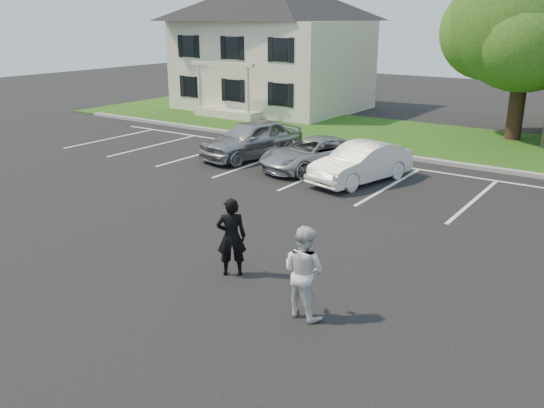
{
  "coord_description": "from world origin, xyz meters",
  "views": [
    {
      "loc": [
        7.29,
        -9.56,
        5.44
      ],
      "look_at": [
        0.0,
        1.0,
        1.25
      ],
      "focal_mm": 38.0,
      "sensor_mm": 36.0,
      "label": 1
    }
  ],
  "objects_px": {
    "house": "(273,45)",
    "man_white_shirt": "(304,272)",
    "car_silver_minivan": "(313,154)",
    "car_silver_west": "(252,139)",
    "car_white_sedan": "(361,163)",
    "man_black_suit": "(231,237)",
    "tree": "(531,19)"
  },
  "relations": [
    {
      "from": "man_black_suit",
      "to": "car_silver_minivan",
      "type": "bearing_deg",
      "value": -109.22
    },
    {
      "from": "man_black_suit",
      "to": "man_white_shirt",
      "type": "height_order",
      "value": "man_white_shirt"
    },
    {
      "from": "house",
      "to": "car_white_sedan",
      "type": "xyz_separation_m",
      "value": [
        11.92,
        -12.05,
        -3.16
      ]
    },
    {
      "from": "car_silver_west",
      "to": "car_silver_minivan",
      "type": "height_order",
      "value": "car_silver_west"
    },
    {
      "from": "house",
      "to": "car_white_sedan",
      "type": "distance_m",
      "value": 17.25
    },
    {
      "from": "car_silver_west",
      "to": "man_white_shirt",
      "type": "bearing_deg",
      "value": -35.68
    },
    {
      "from": "house",
      "to": "car_silver_minivan",
      "type": "height_order",
      "value": "house"
    },
    {
      "from": "car_silver_west",
      "to": "car_silver_minivan",
      "type": "bearing_deg",
      "value": 9.34
    },
    {
      "from": "man_black_suit",
      "to": "man_white_shirt",
      "type": "distance_m",
      "value": 2.35
    },
    {
      "from": "man_white_shirt",
      "to": "car_silver_minivan",
      "type": "xyz_separation_m",
      "value": [
        -5.51,
        9.61,
        -0.31
      ]
    },
    {
      "from": "tree",
      "to": "man_white_shirt",
      "type": "height_order",
      "value": "tree"
    },
    {
      "from": "car_silver_west",
      "to": "car_silver_minivan",
      "type": "distance_m",
      "value": 3.0
    },
    {
      "from": "man_white_shirt",
      "to": "car_silver_minivan",
      "type": "bearing_deg",
      "value": -53.04
    },
    {
      "from": "house",
      "to": "man_white_shirt",
      "type": "relative_size",
      "value": 5.69
    },
    {
      "from": "car_silver_minivan",
      "to": "tree",
      "type": "bearing_deg",
      "value": 82.55
    },
    {
      "from": "tree",
      "to": "man_white_shirt",
      "type": "relative_size",
      "value": 4.86
    },
    {
      "from": "car_silver_west",
      "to": "car_white_sedan",
      "type": "height_order",
      "value": "car_silver_west"
    },
    {
      "from": "man_white_shirt",
      "to": "car_silver_minivan",
      "type": "distance_m",
      "value": 11.08
    },
    {
      "from": "house",
      "to": "man_black_suit",
      "type": "distance_m",
      "value": 24.38
    },
    {
      "from": "man_black_suit",
      "to": "car_white_sedan",
      "type": "distance_m",
      "value": 8.46
    },
    {
      "from": "tree",
      "to": "man_black_suit",
      "type": "height_order",
      "value": "tree"
    },
    {
      "from": "car_silver_minivan",
      "to": "car_white_sedan",
      "type": "height_order",
      "value": "car_white_sedan"
    },
    {
      "from": "car_silver_minivan",
      "to": "car_silver_west",
      "type": "bearing_deg",
      "value": -164.99
    },
    {
      "from": "tree",
      "to": "car_silver_minivan",
      "type": "relative_size",
      "value": 2.05
    },
    {
      "from": "man_white_shirt",
      "to": "car_silver_west",
      "type": "height_order",
      "value": "man_white_shirt"
    },
    {
      "from": "man_white_shirt",
      "to": "car_white_sedan",
      "type": "height_order",
      "value": "man_white_shirt"
    },
    {
      "from": "house",
      "to": "car_white_sedan",
      "type": "height_order",
      "value": "house"
    },
    {
      "from": "house",
      "to": "car_silver_west",
      "type": "xyz_separation_m",
      "value": [
        6.71,
        -11.29,
        -3.07
      ]
    },
    {
      "from": "tree",
      "to": "man_black_suit",
      "type": "distance_m",
      "value": 19.44
    },
    {
      "from": "man_black_suit",
      "to": "car_white_sedan",
      "type": "height_order",
      "value": "man_black_suit"
    },
    {
      "from": "tree",
      "to": "house",
      "type": "bearing_deg",
      "value": 173.74
    },
    {
      "from": "car_silver_minivan",
      "to": "car_white_sedan",
      "type": "xyz_separation_m",
      "value": [
        2.23,
        -0.55,
        0.07
      ]
    }
  ]
}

